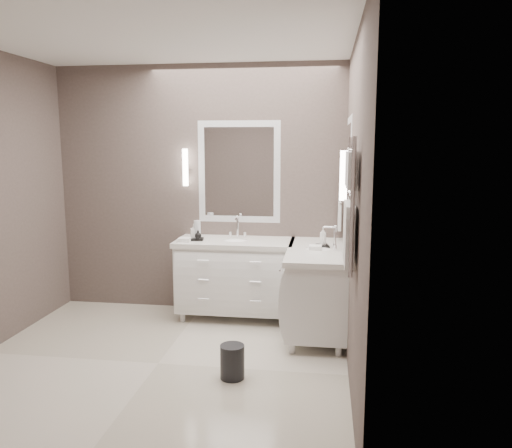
# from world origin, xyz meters

# --- Properties ---
(floor) EXTENTS (3.20, 3.00, 0.01)m
(floor) POSITION_xyz_m (0.00, 0.00, -0.01)
(floor) COLOR beige
(floor) RESTS_ON ground
(ceiling) EXTENTS (3.20, 3.00, 0.01)m
(ceiling) POSITION_xyz_m (0.00, 0.00, 2.71)
(ceiling) COLOR white
(ceiling) RESTS_ON wall_back
(wall_back) EXTENTS (3.20, 0.01, 2.70)m
(wall_back) POSITION_xyz_m (0.00, 1.50, 1.35)
(wall_back) COLOR #534742
(wall_back) RESTS_ON floor
(wall_front) EXTENTS (3.20, 0.01, 2.70)m
(wall_front) POSITION_xyz_m (0.00, -1.50, 1.35)
(wall_front) COLOR #534742
(wall_front) RESTS_ON floor
(wall_right) EXTENTS (0.01, 3.00, 2.70)m
(wall_right) POSITION_xyz_m (1.60, 0.00, 1.35)
(wall_right) COLOR #534742
(wall_right) RESTS_ON floor
(vanity_back) EXTENTS (1.24, 0.59, 0.97)m
(vanity_back) POSITION_xyz_m (0.45, 1.23, 0.49)
(vanity_back) COLOR white
(vanity_back) RESTS_ON floor
(vanity_right) EXTENTS (0.59, 1.24, 0.97)m
(vanity_right) POSITION_xyz_m (1.33, 0.90, 0.49)
(vanity_right) COLOR white
(vanity_right) RESTS_ON floor
(mirror_back) EXTENTS (0.90, 0.02, 1.10)m
(mirror_back) POSITION_xyz_m (0.45, 1.49, 1.55)
(mirror_back) COLOR white
(mirror_back) RESTS_ON wall_back
(mirror_right) EXTENTS (0.02, 0.90, 1.10)m
(mirror_right) POSITION_xyz_m (1.59, 0.80, 1.55)
(mirror_right) COLOR white
(mirror_right) RESTS_ON wall_right
(sconce_back) EXTENTS (0.06, 0.06, 0.40)m
(sconce_back) POSITION_xyz_m (-0.13, 1.43, 1.59)
(sconce_back) COLOR white
(sconce_back) RESTS_ON wall_back
(sconce_right) EXTENTS (0.06, 0.06, 0.40)m
(sconce_right) POSITION_xyz_m (1.53, 0.22, 1.59)
(sconce_right) COLOR white
(sconce_right) RESTS_ON wall_right
(towel_bar_corner) EXTENTS (0.03, 0.22, 0.30)m
(towel_bar_corner) POSITION_xyz_m (1.54, 1.36, 1.12)
(towel_bar_corner) COLOR white
(towel_bar_corner) RESTS_ON wall_right
(towel_ladder) EXTENTS (0.06, 0.58, 0.90)m
(towel_ladder) POSITION_xyz_m (1.55, -0.40, 1.39)
(towel_ladder) COLOR white
(towel_ladder) RESTS_ON wall_right
(waste_bin) EXTENTS (0.26, 0.26, 0.27)m
(waste_bin) POSITION_xyz_m (0.68, -0.17, 0.14)
(waste_bin) COLOR black
(waste_bin) RESTS_ON floor
(amenity_tray_back) EXTENTS (0.17, 0.13, 0.02)m
(amenity_tray_back) POSITION_xyz_m (0.05, 1.16, 0.86)
(amenity_tray_back) COLOR black
(amenity_tray_back) RESTS_ON vanity_back
(amenity_tray_right) EXTENTS (0.14, 0.17, 0.02)m
(amenity_tray_right) POSITION_xyz_m (1.37, 0.98, 0.86)
(amenity_tray_right) COLOR black
(amenity_tray_right) RESTS_ON vanity_right
(water_bottle) EXTENTS (0.09, 0.09, 0.21)m
(water_bottle) POSITION_xyz_m (0.06, 1.18, 0.95)
(water_bottle) COLOR silver
(water_bottle) RESTS_ON vanity_back
(soap_bottle_a) EXTENTS (0.09, 0.09, 0.15)m
(soap_bottle_a) POSITION_xyz_m (0.02, 1.18, 0.95)
(soap_bottle_a) COLOR white
(soap_bottle_a) RESTS_ON amenity_tray_back
(soap_bottle_b) EXTENTS (0.08, 0.08, 0.09)m
(soap_bottle_b) POSITION_xyz_m (0.08, 1.13, 0.92)
(soap_bottle_b) COLOR black
(soap_bottle_b) RESTS_ON amenity_tray_back
(soap_bottle_c) EXTENTS (0.08, 0.08, 0.18)m
(soap_bottle_c) POSITION_xyz_m (1.37, 0.98, 0.96)
(soap_bottle_c) COLOR white
(soap_bottle_c) RESTS_ON amenity_tray_right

